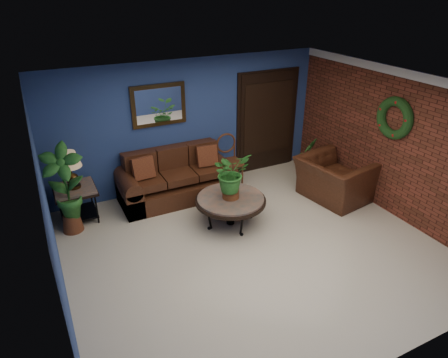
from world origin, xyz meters
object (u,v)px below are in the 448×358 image
coffee_table (231,200)px  armchair (334,179)px  sofa (176,182)px  table_lamp (70,165)px  side_chair (228,157)px  end_table (76,195)px

coffee_table → armchair: armchair is taller
sofa → table_lamp: table_lamp is taller
table_lamp → side_chair: size_ratio=0.60×
sofa → end_table: bearing=-179.0°
end_table → side_chair: size_ratio=0.66×
coffee_table → table_lamp: table_lamp is taller
end_table → coffee_table: bearing=-29.4°
sofa → table_lamp: bearing=-179.0°
coffee_table → end_table: end_table is taller
coffee_table → end_table: size_ratio=1.73×
sofa → end_table: sofa is taller
table_lamp → armchair: bearing=-17.1°
coffee_table → end_table: bearing=150.6°
end_table → armchair: 4.66m
table_lamp → armchair: table_lamp is taller
side_chair → sofa: bearing=-174.3°
side_chair → armchair: side_chair is taller
sofa → side_chair: 1.19m
table_lamp → end_table: bearing=180.0°
sofa → table_lamp: size_ratio=3.41×
sofa → armchair: bearing=-27.9°
table_lamp → armchair: size_ratio=0.51×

